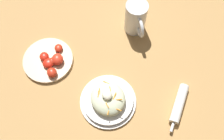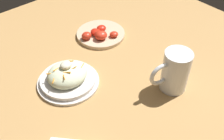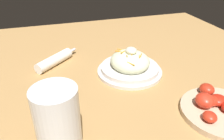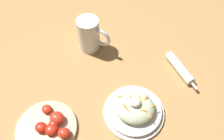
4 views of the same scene
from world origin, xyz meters
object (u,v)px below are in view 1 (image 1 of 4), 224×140
at_px(salad_plate, 108,99).
at_px(beer_mug, 136,19).
at_px(napkin_roll, 179,104).
at_px(tomato_plate, 49,60).

bearing_deg(salad_plate, beer_mug, -44.71).
distance_m(salad_plate, napkin_roll, 0.27).
xyz_separation_m(salad_plate, napkin_roll, (-0.13, -0.23, -0.01)).
xyz_separation_m(beer_mug, tomato_plate, (0.01, 0.39, -0.05)).
relative_size(napkin_roll, tomato_plate, 0.76).
relative_size(salad_plate, beer_mug, 1.45).
bearing_deg(napkin_roll, salad_plate, 60.73).
bearing_deg(tomato_plate, napkin_roll, -136.24).
height_order(napkin_roll, tomato_plate, tomato_plate).
xyz_separation_m(beer_mug, napkin_roll, (-0.38, 0.02, -0.05)).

